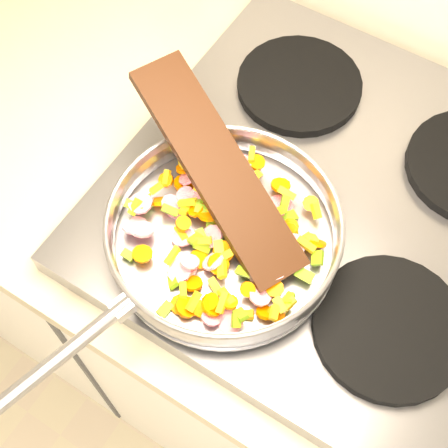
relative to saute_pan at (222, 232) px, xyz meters
The scene contains 7 objects.
cooktop 0.19m from the saute_pan, 58.62° to the left, with size 0.60×0.60×0.04m, color #939399.
grate_fl 0.06m from the saute_pan, 164.00° to the left, with size 0.19×0.19×0.02m, color black.
grate_fr 0.24m from the saute_pan, ahead, with size 0.19×0.19×0.02m, color black.
grate_bl 0.30m from the saute_pan, 99.00° to the left, with size 0.19×0.19×0.02m, color black.
saute_pan is the anchor object (origin of this frame).
vegetable_heap 0.01m from the saute_pan, behind, with size 0.26×0.26×0.04m.
wooden_spatula 0.08m from the saute_pan, 127.46° to the left, with size 0.32×0.07×0.02m, color black.
Camera 1 is at (-0.60, 1.20, 1.68)m, focal length 50.00 mm.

